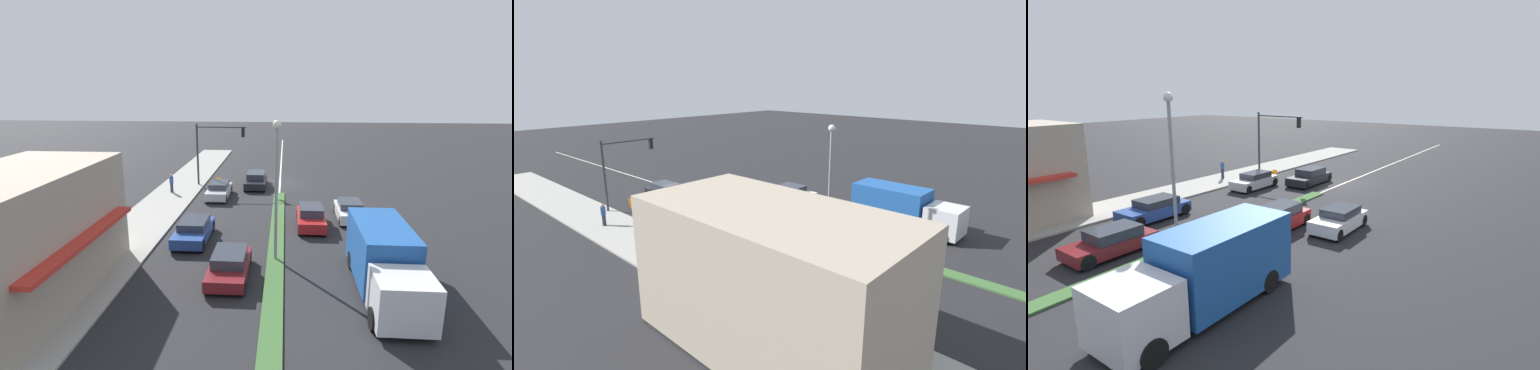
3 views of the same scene
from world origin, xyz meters
TOP-DOWN VIEW (x-y plane):
  - ground_plane at (0.00, 18.00)m, footprint 160.00×160.00m
  - sidewalk_right at (9.00, 18.50)m, footprint 4.00×73.00m
  - median_strip at (0.00, 27.00)m, footprint 0.90×46.00m
  - lane_marking_center at (0.00, 0.00)m, footprint 0.16×60.00m
  - building_corner_store at (10.82, 22.15)m, footprint 5.94×10.57m
  - traffic_signal_main at (6.12, 1.61)m, footprint 4.59×0.34m
  - street_lamp at (0.00, 17.32)m, footprint 0.44×0.44m
  - pedestrian at (9.25, 4.57)m, footprint 0.34×0.34m
  - warning_aframe_sign at (5.65, 2.07)m, footprint 0.45×0.53m
  - delivery_truck at (-5.00, 20.16)m, footprint 2.44×7.50m
  - sedan_dark at (2.20, 1.66)m, footprint 1.87×4.35m
  - sedan_maroon at (2.20, 19.39)m, footprint 1.87×4.11m
  - sedan_silver at (5.00, 5.40)m, footprint 1.74×4.08m
  - hatchback_red at (-2.20, 11.98)m, footprint 1.78×3.91m
  - coupe_blue at (5.00, 14.83)m, footprint 1.89×4.21m
  - van_white at (-5.00, 10.23)m, footprint 1.80×3.84m

SIDE VIEW (x-z plane):
  - ground_plane at x=0.00m, z-range 0.00..0.00m
  - lane_marking_center at x=0.00m, z-range 0.00..0.01m
  - median_strip at x=0.00m, z-range 0.00..0.10m
  - sidewalk_right at x=9.00m, z-range 0.00..0.12m
  - warning_aframe_sign at x=5.65m, z-range 0.01..0.84m
  - sedan_silver at x=5.00m, z-range -0.02..1.24m
  - sedan_maroon at x=2.20m, z-range -0.02..1.25m
  - coupe_blue at x=5.00m, z-range -0.01..1.25m
  - van_white at x=-5.00m, z-range -0.02..1.26m
  - sedan_dark at x=2.20m, z-range -0.03..1.29m
  - hatchback_red at x=-2.20m, z-range -0.03..1.35m
  - pedestrian at x=9.25m, z-range 0.16..1.77m
  - delivery_truck at x=-5.00m, z-range 0.03..2.90m
  - building_corner_store at x=10.82m, z-range 0.12..5.70m
  - traffic_signal_main at x=6.12m, z-range 1.10..6.70m
  - street_lamp at x=0.00m, z-range 1.09..8.46m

